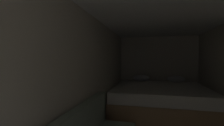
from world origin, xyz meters
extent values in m
cube|color=beige|center=(0.00, 4.90, 1.01)|extent=(2.33, 0.05, 2.03)
cube|color=beige|center=(-1.14, 2.22, 1.01)|extent=(0.05, 5.31, 2.03)
cube|color=white|center=(0.00, 2.22, 2.05)|extent=(2.33, 5.31, 0.05)
cube|color=tan|center=(0.00, 3.83, 0.24)|extent=(2.11, 1.98, 0.47)
cube|color=white|center=(0.00, 3.83, 0.59)|extent=(2.07, 1.94, 0.23)
ellipsoid|color=white|center=(-0.48, 4.60, 0.80)|extent=(0.48, 0.35, 0.19)
ellipsoid|color=white|center=(0.48, 4.60, 0.80)|extent=(0.48, 0.35, 0.19)
camera|label=1|loc=(-0.24, -0.10, 1.36)|focal=25.65mm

